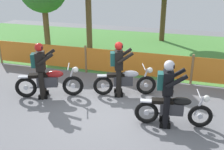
# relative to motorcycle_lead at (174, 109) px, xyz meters

# --- Properties ---
(ground) EXTENTS (24.00, 24.00, 0.02)m
(ground) POSITION_rel_motorcycle_lead_xyz_m (-1.57, 0.22, -0.44)
(ground) COLOR slate
(grass_verge) EXTENTS (24.00, 7.84, 0.01)m
(grass_verge) POSITION_rel_motorcycle_lead_xyz_m (-1.57, 6.76, -0.43)
(grass_verge) COLOR #4C8C3D
(grass_verge) RESTS_ON ground
(barrier_fence) EXTENTS (11.61, 0.08, 1.05)m
(barrier_fence) POSITION_rel_motorcycle_lead_xyz_m (-1.57, 2.84, 0.11)
(barrier_fence) COLOR olive
(barrier_fence) RESTS_ON ground
(motorcycle_lead) EXTENTS (1.89, 0.57, 0.90)m
(motorcycle_lead) POSITION_rel_motorcycle_lead_xyz_m (0.00, 0.00, 0.00)
(motorcycle_lead) COLOR black
(motorcycle_lead) RESTS_ON ground
(motorcycle_trailing) EXTENTS (1.87, 0.84, 0.92)m
(motorcycle_trailing) POSITION_rel_motorcycle_lead_xyz_m (-1.59, 1.36, 0.01)
(motorcycle_trailing) COLOR black
(motorcycle_trailing) RESTS_ON ground
(motorcycle_third) EXTENTS (1.94, 0.96, 0.97)m
(motorcycle_third) POSITION_rel_motorcycle_lead_xyz_m (-3.74, 0.56, 0.04)
(motorcycle_third) COLOR black
(motorcycle_third) RESTS_ON ground
(rider_lead) EXTENTS (0.73, 0.61, 1.69)m
(rider_lead) POSITION_rel_motorcycle_lead_xyz_m (-0.20, -0.03, 0.52)
(rider_lead) COLOR black
(rider_lead) RESTS_ON ground
(rider_trailing) EXTENTS (0.77, 0.67, 1.69)m
(rider_trailing) POSITION_rel_motorcycle_lead_xyz_m (-1.79, 1.29, 0.52)
(rider_trailing) COLOR black
(rider_trailing) RESTS_ON ground
(rider_third) EXTENTS (0.78, 0.68, 1.69)m
(rider_third) POSITION_rel_motorcycle_lead_xyz_m (-3.95, 0.48, 0.52)
(rider_third) COLOR black
(rider_third) RESTS_ON ground
(traffic_cone) EXTENTS (0.32, 0.32, 0.53)m
(traffic_cone) POSITION_rel_motorcycle_lead_xyz_m (-0.31, 1.91, -0.18)
(traffic_cone) COLOR black
(traffic_cone) RESTS_ON ground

